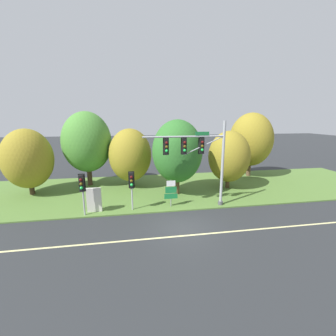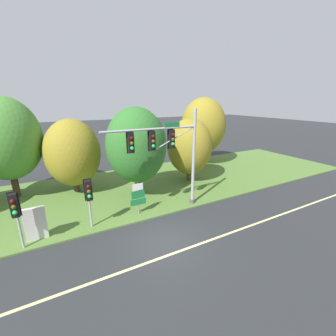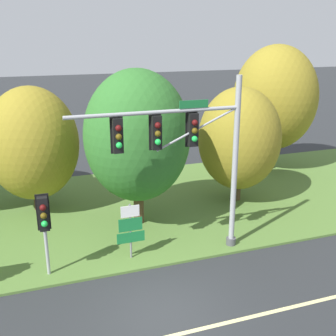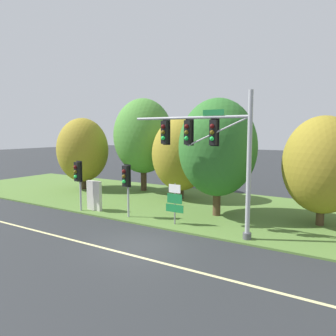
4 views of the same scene
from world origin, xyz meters
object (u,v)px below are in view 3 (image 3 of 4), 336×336
at_px(tree_behind_signpost, 33,144).
at_px(tree_mid_verge, 137,136).
at_px(route_sign_post, 131,227).
at_px(tree_tall_centre, 239,139).
at_px(traffic_signal_mast, 188,146).
at_px(tree_right_far, 275,98).
at_px(pedestrian_signal_further_along, 44,219).

bearing_deg(tree_behind_signpost, tree_mid_verge, -36.07).
distance_m(route_sign_post, tree_behind_signpost, 7.21).
height_order(tree_mid_verge, tree_tall_centre, tree_mid_verge).
distance_m(traffic_signal_mast, tree_mid_verge, 3.50).
height_order(traffic_signal_mast, tree_tall_centre, traffic_signal_mast).
xyz_separation_m(traffic_signal_mast, route_sign_post, (-2.17, 0.31, -3.09)).
bearing_deg(route_sign_post, tree_behind_signpost, 117.19).
bearing_deg(tree_tall_centre, route_sign_post, -148.91).
xyz_separation_m(tree_behind_signpost, tree_mid_verge, (4.30, -3.13, 0.74)).
distance_m(route_sign_post, tree_tall_centre, 8.11).
bearing_deg(tree_tall_centre, traffic_signal_mast, -136.18).
relative_size(traffic_signal_mast, tree_behind_signpost, 1.14).
xyz_separation_m(tree_behind_signpost, tree_right_far, (14.52, 2.04, 1.16)).
bearing_deg(tree_behind_signpost, pedestrian_signal_further_along, -89.71).
height_order(traffic_signal_mast, tree_mid_verge, tree_mid_verge).
xyz_separation_m(traffic_signal_mast, pedestrian_signal_further_along, (-5.30, 0.02, -2.12)).
xyz_separation_m(pedestrian_signal_further_along, tree_tall_centre, (9.86, 4.35, 1.00)).
xyz_separation_m(traffic_signal_mast, tree_right_far, (9.19, 8.50, 0.12)).
distance_m(tree_behind_signpost, tree_mid_verge, 5.37).
xyz_separation_m(tree_tall_centre, tree_right_far, (4.63, 4.12, 1.24)).
xyz_separation_m(traffic_signal_mast, tree_mid_verge, (-1.03, 3.33, -0.30)).
relative_size(route_sign_post, tree_mid_verge, 0.32).
bearing_deg(tree_behind_signpost, traffic_signal_mast, -50.47).
bearing_deg(route_sign_post, tree_mid_verge, 69.27).
height_order(traffic_signal_mast, pedestrian_signal_further_along, traffic_signal_mast).
bearing_deg(tree_behind_signpost, tree_tall_centre, -11.91).
bearing_deg(pedestrian_signal_further_along, route_sign_post, 5.34).
height_order(tree_tall_centre, tree_right_far, tree_right_far).
distance_m(pedestrian_signal_further_along, tree_behind_signpost, 6.53).
height_order(traffic_signal_mast, tree_behind_signpost, traffic_signal_mast).
bearing_deg(pedestrian_signal_further_along, tree_right_far, 30.34).
distance_m(route_sign_post, tree_right_far, 14.37).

